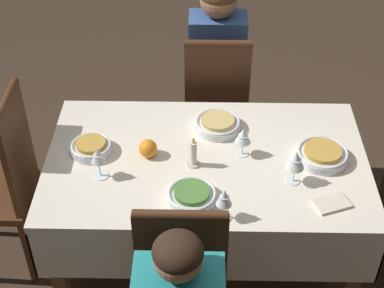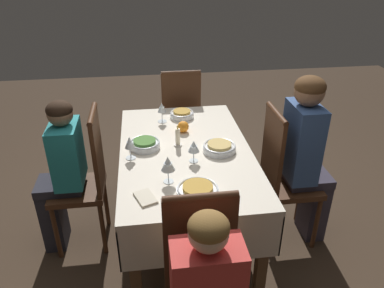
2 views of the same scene
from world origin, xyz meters
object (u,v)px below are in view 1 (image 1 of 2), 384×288
object	(u,v)px
candle_centerpiece	(193,155)
person_adult_denim	(216,70)
chair_west	(5,180)
bowl_south	(192,196)
bowl_north	(218,124)
bowl_east	(322,154)
chair_north	(216,108)
wine_glass_south	(224,198)
wine_glass_north	(243,136)
orange_fruit	(148,148)
wine_glass_east	(296,160)
dining_table	(206,176)
napkin_red_folded	(332,203)
wine_glass_west	(98,157)
bowl_west	(91,147)

from	to	relation	value
candle_centerpiece	person_adult_denim	bearing A→B (deg)	82.60
chair_west	bowl_south	xyz separation A→B (m)	(0.89, -0.33, 0.24)
bowl_north	bowl_east	bearing A→B (deg)	-24.78
chair_west	person_adult_denim	distance (m)	1.26
chair_north	chair_west	xyz separation A→B (m)	(-1.01, -0.60, 0.00)
bowl_east	bowl_south	size ratio (longest dim) A/B	1.13
person_adult_denim	candle_centerpiece	bearing A→B (deg)	82.60
chair_north	candle_centerpiece	xyz separation A→B (m)	(-0.11, -0.71, 0.27)
chair_north	bowl_north	size ratio (longest dim) A/B	4.82
chair_west	wine_glass_south	size ratio (longest dim) A/B	6.89
wine_glass_north	orange_fruit	world-z (taller)	wine_glass_north
person_adult_denim	chair_west	bearing A→B (deg)	36.74
bowl_east	chair_west	bearing A→B (deg)	177.55
chair_north	candle_centerpiece	distance (m)	0.77
chair_north	chair_west	bearing A→B (deg)	30.90
person_adult_denim	wine_glass_east	xyz separation A→B (m)	(0.31, -0.96, 0.18)
wine_glass_east	bowl_south	xyz separation A→B (m)	(-0.42, -0.12, -0.09)
bowl_east	wine_glass_south	world-z (taller)	wine_glass_south
person_adult_denim	dining_table	bearing A→B (deg)	86.25
napkin_red_folded	wine_glass_west	bearing A→B (deg)	170.96
bowl_south	person_adult_denim	bearing A→B (deg)	84.00
chair_west	person_adult_denim	xyz separation A→B (m)	(1.01, 0.75, 0.15)
person_adult_denim	napkin_red_folded	size ratio (longest dim) A/B	7.69
chair_west	napkin_red_folded	bearing A→B (deg)	76.80
wine_glass_east	wine_glass_west	bearing A→B (deg)	178.72
person_adult_denim	bowl_west	bearing A→B (deg)	54.25
wine_glass_north	bowl_east	world-z (taller)	wine_glass_north
chair_north	wine_glass_east	xyz separation A→B (m)	(0.31, -0.81, 0.33)
person_adult_denim	wine_glass_south	world-z (taller)	person_adult_denim
person_adult_denim	wine_glass_east	bearing A→B (deg)	107.78
wine_glass_north	bowl_east	size ratio (longest dim) A/B	0.62
dining_table	orange_fruit	size ratio (longest dim) A/B	17.45
wine_glass_north	bowl_north	bearing A→B (deg)	119.88
orange_fruit	wine_glass_north	bearing A→B (deg)	2.37
bowl_north	bowl_east	size ratio (longest dim) A/B	0.94
bowl_south	bowl_east	bearing A→B (deg)	25.35
chair_west	wine_glass_north	bearing A→B (deg)	88.17
chair_west	orange_fruit	xyz separation A→B (m)	(0.69, -0.05, 0.25)
chair_west	wine_glass_west	size ratio (longest dim) A/B	6.71
bowl_south	orange_fruit	xyz separation A→B (m)	(-0.20, 0.28, 0.01)
bowl_west	chair_north	bearing A→B (deg)	48.37
bowl_north	wine_glass_north	xyz separation A→B (m)	(0.10, -0.18, 0.07)
candle_centerpiece	napkin_red_folded	size ratio (longest dim) A/B	0.92
chair_west	bowl_west	world-z (taller)	chair_west
napkin_red_folded	bowl_south	bearing A→B (deg)	178.85
candle_centerpiece	orange_fruit	world-z (taller)	candle_centerpiece
napkin_red_folded	person_adult_denim	bearing A→B (deg)	112.36
bowl_east	wine_glass_north	bearing A→B (deg)	175.57
person_adult_denim	wine_glass_east	world-z (taller)	person_adult_denim
chair_west	bowl_south	size ratio (longest dim) A/B	5.11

